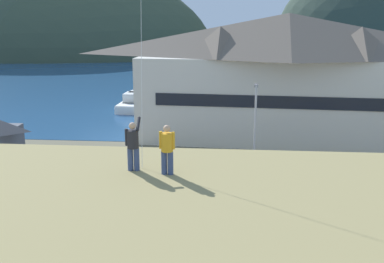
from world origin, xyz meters
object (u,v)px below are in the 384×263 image
object	(u,v)px
storage_shed_waterside	(199,109)
parking_light_pole	(255,121)
parked_car_front_row_silver	(92,202)
moored_boat_inner_slip	(134,103)
parked_car_mid_row_center	(205,216)
person_companion	(167,148)
wharf_dock	(160,109)
moored_boat_outer_mooring	(187,104)
person_kite_flyer	(133,144)
harbor_lodge	(287,74)
parked_car_corner_spot	(373,209)
moored_boat_wharfside	(137,101)

from	to	relation	value
storage_shed_waterside	parking_light_pole	xyz separation A→B (m)	(5.14, -12.73, 1.66)
parked_car_front_row_silver	moored_boat_inner_slip	bearing A→B (deg)	97.95
parked_car_mid_row_center	person_companion	world-z (taller)	person_companion
wharf_dock	moored_boat_inner_slip	xyz separation A→B (m)	(-3.73, 1.98, 0.37)
moored_boat_outer_mooring	person_kite_flyer	size ratio (longest dim) A/B	3.02
parked_car_front_row_silver	parking_light_pole	world-z (taller)	parking_light_pole
harbor_lodge	moored_boat_inner_slip	bearing A→B (deg)	142.76
storage_shed_waterside	parked_car_corner_spot	distance (m)	24.62
wharf_dock	moored_boat_wharfside	size ratio (longest dim) A/B	1.64
wharf_dock	parked_car_front_row_silver	distance (m)	30.98
moored_boat_inner_slip	parked_car_front_row_silver	xyz separation A→B (m)	(4.60, -32.94, 0.34)
moored_boat_inner_slip	parked_car_mid_row_center	world-z (taller)	moored_boat_inner_slip
parked_car_corner_spot	person_kite_flyer	distance (m)	15.95
storage_shed_waterside	person_kite_flyer	xyz separation A→B (m)	(-0.11, -31.09, 4.92)
wharf_dock	parked_car_front_row_silver	bearing A→B (deg)	-88.40
harbor_lodge	parked_car_front_row_silver	size ratio (longest dim) A/B	7.01
moored_boat_outer_mooring	wharf_dock	bearing A→B (deg)	-146.36
harbor_lodge	moored_boat_wharfside	xyz separation A→B (m)	(-17.54, 14.78, -5.57)
parked_car_corner_spot	parking_light_pole	xyz separation A→B (m)	(-6.19, 9.09, 2.86)
storage_shed_waterside	wharf_dock	xyz separation A→B (m)	(-5.52, 8.72, -1.92)
parked_car_mid_row_center	parked_car_corner_spot	bearing A→B (deg)	10.26
moored_boat_inner_slip	person_kite_flyer	xyz separation A→B (m)	(9.14, -41.79, 6.47)
moored_boat_wharfside	moored_boat_outer_mooring	world-z (taller)	same
person_kite_flyer	wharf_dock	bearing A→B (deg)	97.74
storage_shed_waterside	parked_car_corner_spot	xyz separation A→B (m)	(11.34, -21.82, -1.20)
parked_car_front_row_silver	parking_light_pole	bearing A→B (deg)	44.12
storage_shed_waterside	moored_boat_outer_mooring	size ratio (longest dim) A/B	1.07
parked_car_front_row_silver	person_kite_flyer	bearing A→B (deg)	-62.81
storage_shed_waterside	moored_boat_inner_slip	distance (m)	14.24
person_companion	harbor_lodge	bearing A→B (deg)	75.55
harbor_lodge	storage_shed_waterside	distance (m)	9.81
parked_car_mid_row_center	moored_boat_outer_mooring	bearing A→B (deg)	97.13
parked_car_mid_row_center	person_companion	distance (m)	10.01
harbor_lodge	storage_shed_waterside	xyz separation A→B (m)	(-8.50, 2.79, -4.03)
person_companion	moored_boat_inner_slip	bearing A→B (deg)	103.86
harbor_lodge	moored_boat_inner_slip	distance (m)	22.99
moored_boat_outer_mooring	person_kite_flyer	world-z (taller)	person_kite_flyer
storage_shed_waterside	parked_car_front_row_silver	world-z (taller)	storage_shed_waterside
storage_shed_waterside	parked_car_corner_spot	bearing A→B (deg)	-62.55
storage_shed_waterside	parked_car_front_row_silver	xyz separation A→B (m)	(-4.66, -22.24, -1.20)
moored_boat_wharfside	person_kite_flyer	world-z (taller)	person_kite_flyer
harbor_lodge	moored_boat_outer_mooring	size ratio (longest dim) A/B	5.30
harbor_lodge	moored_boat_inner_slip	xyz separation A→B (m)	(-17.76, 13.50, -5.57)
harbor_lodge	moored_boat_wharfside	size ratio (longest dim) A/B	4.02
wharf_dock	storage_shed_waterside	bearing A→B (deg)	-57.66
moored_boat_wharfside	parked_car_corner_spot	bearing A→B (deg)	-58.92
moored_boat_wharfside	person_companion	size ratio (longest dim) A/B	4.26
parked_car_corner_spot	parking_light_pole	size ratio (longest dim) A/B	0.64
wharf_dock	person_companion	size ratio (longest dim) A/B	6.97
storage_shed_waterside	person_companion	distance (m)	31.79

